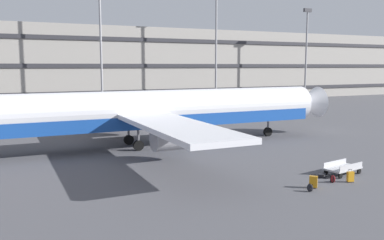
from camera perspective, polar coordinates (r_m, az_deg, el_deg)
The scene contains 12 objects.
ground_plane at distance 36.75m, azimuth -14.37°, elevation -4.12°, with size 600.00×600.00×0.00m, color #4C4C51.
terminal_structure at distance 84.81m, azimuth -20.73°, elevation 7.02°, with size 168.66×19.13×14.53m.
airliner at distance 37.16m, azimuth -6.75°, elevation 1.11°, with size 40.04×32.37×10.27m.
light_mast_center_right at distance 69.92m, azimuth -12.53°, elevation 12.80°, with size 1.80×0.50×24.41m.
light_mast_right at distance 77.26m, azimuth 3.35°, elevation 11.53°, with size 1.80×0.50×22.03m.
light_mast_far_right at distance 88.99m, azimuth 15.49°, elevation 9.65°, with size 1.80×0.50×18.75m.
suitcase_red at distance 27.93m, azimuth 21.00°, elevation -7.29°, with size 0.45×0.30×0.82m.
suitcase_laid_flat at distance 28.67m, azimuth 17.47°, elevation -7.27°, with size 0.87×0.90×0.23m.
suitcase_silver at distance 25.96m, azimuth 16.39°, elevation -8.15°, with size 0.50×0.51×0.86m.
backpack_teal at distance 25.19m, azimuth 15.94°, elevation -9.00°, with size 0.37×0.42×0.52m.
backpack_black at distance 27.49m, azimuth 18.84°, elevation -7.71°, with size 0.31×0.40×0.53m.
baggage_cart at distance 29.72m, azimuth 20.07°, elevation -6.25°, with size 3.37×1.75×0.82m.
Camera 1 is at (-6.44, -35.44, 7.25)m, focal length 38.69 mm.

